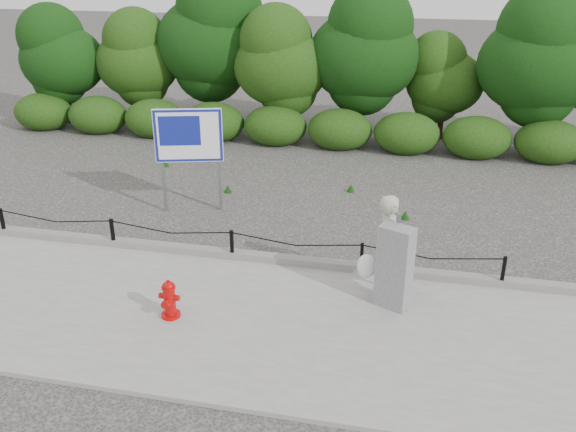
# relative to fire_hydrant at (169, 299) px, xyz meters

# --- Properties ---
(ground) EXTENTS (90.00, 90.00, 0.00)m
(ground) POSITION_rel_fire_hydrant_xyz_m (0.39, 2.15, -0.40)
(ground) COLOR #2D2B28
(ground) RESTS_ON ground
(sidewalk) EXTENTS (14.00, 4.00, 0.08)m
(sidewalk) POSITION_rel_fire_hydrant_xyz_m (0.39, 0.15, -0.36)
(sidewalk) COLOR gray
(sidewalk) RESTS_ON ground
(curb) EXTENTS (14.00, 0.22, 0.14)m
(curb) POSITION_rel_fire_hydrant_xyz_m (0.39, 2.20, -0.25)
(curb) COLOR slate
(curb) RESTS_ON sidewalk
(chain_barrier) EXTENTS (10.06, 0.06, 0.60)m
(chain_barrier) POSITION_rel_fire_hydrant_xyz_m (0.39, 2.15, 0.05)
(chain_barrier) COLOR black
(chain_barrier) RESTS_ON sidewalk
(treeline) EXTENTS (20.01, 3.88, 4.97)m
(treeline) POSITION_rel_fire_hydrant_xyz_m (0.37, 11.11, 2.18)
(treeline) COLOR black
(treeline) RESTS_ON ground
(fire_hydrant) EXTENTS (0.36, 0.36, 0.68)m
(fire_hydrant) POSITION_rel_fire_hydrant_xyz_m (0.00, 0.00, 0.00)
(fire_hydrant) COLOR #B70706
(fire_hydrant) RESTS_ON sidewalk
(pedestrian) EXTENTS (0.78, 0.73, 1.83)m
(pedestrian) POSITION_rel_fire_hydrant_xyz_m (3.37, 1.54, 0.57)
(pedestrian) COLOR #AAA792
(pedestrian) RESTS_ON sidewalk
(utility_cabinet) EXTENTS (0.64, 0.52, 1.61)m
(utility_cabinet) POSITION_rel_fire_hydrant_xyz_m (3.52, 1.12, 0.41)
(utility_cabinet) COLOR #97979A
(utility_cabinet) RESTS_ON sidewalk
(advertising_sign) EXTENTS (1.47, 0.50, 2.42)m
(advertising_sign) POSITION_rel_fire_hydrant_xyz_m (-1.24, 4.37, 1.30)
(advertising_sign) COLOR slate
(advertising_sign) RESTS_ON ground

